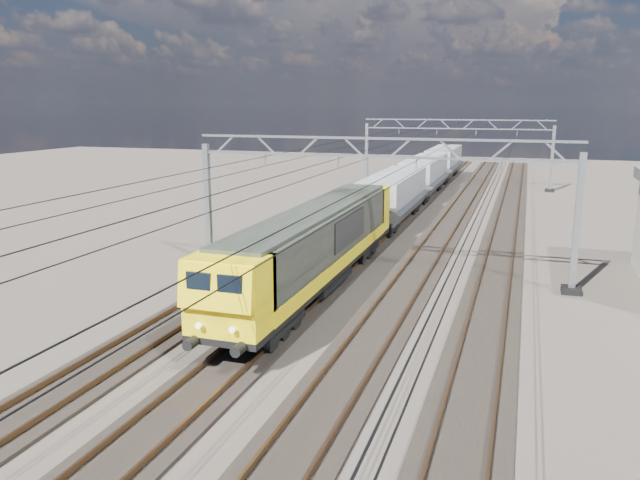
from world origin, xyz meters
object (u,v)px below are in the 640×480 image
(catenary_gantry_mid, at_px, (376,201))
(catenary_gantry_far, at_px, (455,151))
(hopper_wagon_mid, at_px, (424,174))
(hopper_wagon_lead, at_px, (394,194))
(hopper_wagon_third, at_px, (444,161))
(locomotive, at_px, (317,243))

(catenary_gantry_mid, relative_size, catenary_gantry_far, 1.00)
(catenary_gantry_mid, xyz_separation_m, catenary_gantry_far, (0.00, 36.00, 0.00))
(catenary_gantry_far, bearing_deg, hopper_wagon_mid, -104.92)
(hopper_wagon_lead, xyz_separation_m, hopper_wagon_third, (0.00, 28.40, 0.00))
(catenary_gantry_mid, distance_m, locomotive, 4.25)
(hopper_wagon_lead, bearing_deg, hopper_wagon_third, 90.00)
(hopper_wagon_mid, height_order, hopper_wagon_third, same)
(catenary_gantry_far, relative_size, hopper_wagon_third, 1.53)
(locomotive, bearing_deg, catenary_gantry_far, 87.09)
(catenary_gantry_mid, distance_m, hopper_wagon_lead, 14.53)
(catenary_gantry_mid, distance_m, hopper_wagon_third, 42.77)
(hopper_wagon_lead, bearing_deg, catenary_gantry_mid, -82.03)
(locomotive, height_order, hopper_wagon_lead, locomotive)
(locomotive, distance_m, hopper_wagon_third, 46.10)
(catenary_gantry_far, xyz_separation_m, locomotive, (-2.00, -39.40, -1.58))
(catenary_gantry_mid, xyz_separation_m, hopper_wagon_mid, (-2.00, 28.49, -1.67))
(hopper_wagon_lead, bearing_deg, hopper_wagon_mid, 90.00)
(catenary_gantry_mid, height_order, hopper_wagon_lead, catenary_gantry_mid)
(locomotive, xyz_separation_m, hopper_wagon_mid, (-0.00, 31.90, -0.09))
(catenary_gantry_far, relative_size, hopper_wagon_lead, 1.53)
(catenary_gantry_far, height_order, hopper_wagon_lead, catenary_gantry_far)
(catenary_gantry_mid, height_order, hopper_wagon_mid, catenary_gantry_mid)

